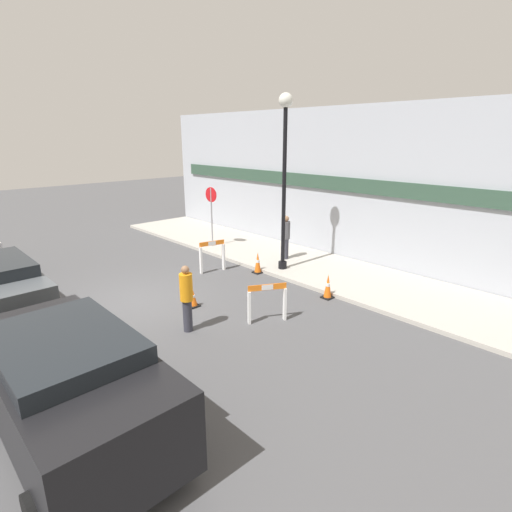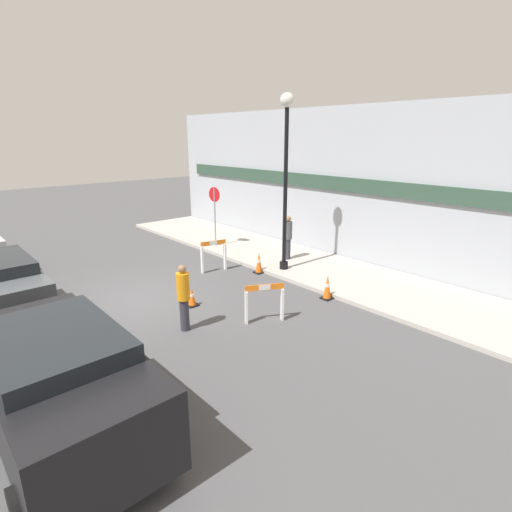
% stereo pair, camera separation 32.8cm
% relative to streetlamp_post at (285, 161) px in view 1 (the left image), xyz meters
% --- Properties ---
extents(ground_plane, '(60.00, 60.00, 0.00)m').
position_rel_streetlamp_post_xyz_m(ground_plane, '(-1.02, -5.11, -3.70)').
color(ground_plane, '#4C4C4F').
extents(sidewalk_slab, '(18.00, 3.33, 0.12)m').
position_rel_streetlamp_post_xyz_m(sidewalk_slab, '(-1.02, 1.05, -3.64)').
color(sidewalk_slab, '#ADA89E').
rests_on(sidewalk_slab, ground_plane).
extents(storefront_facade, '(18.00, 0.22, 5.50)m').
position_rel_streetlamp_post_xyz_m(storefront_facade, '(-1.02, 2.79, -0.95)').
color(storefront_facade, '#A3A8B2').
rests_on(storefront_facade, ground_plane).
extents(streetlamp_post, '(0.44, 0.44, 5.61)m').
position_rel_streetlamp_post_xyz_m(streetlamp_post, '(0.00, 0.00, 0.00)').
color(streetlamp_post, black).
rests_on(streetlamp_post, sidewalk_slab).
extents(stop_sign, '(0.60, 0.10, 2.40)m').
position_rel_streetlamp_post_xyz_m(stop_sign, '(-4.00, 0.05, -1.98)').
color(stop_sign, gray).
rests_on(stop_sign, sidewalk_slab).
extents(barricade_0, '(0.33, 0.91, 1.08)m').
position_rel_streetlamp_post_xyz_m(barricade_0, '(-1.64, -1.74, -3.11)').
color(barricade_0, white).
rests_on(barricade_0, ground_plane).
extents(barricade_1, '(0.59, 0.92, 0.99)m').
position_rel_streetlamp_post_xyz_m(barricade_1, '(2.37, -3.09, -3.15)').
color(barricade_1, white).
rests_on(barricade_1, ground_plane).
extents(traffic_cone_0, '(0.30, 0.30, 0.72)m').
position_rel_streetlamp_post_xyz_m(traffic_cone_0, '(2.48, -0.77, -3.35)').
color(traffic_cone_0, black).
rests_on(traffic_cone_0, ground_plane).
extents(traffic_cone_1, '(0.30, 0.30, 0.53)m').
position_rel_streetlamp_post_xyz_m(traffic_cone_1, '(0.33, -3.91, -3.45)').
color(traffic_cone_1, black).
rests_on(traffic_cone_1, ground_plane).
extents(traffic_cone_2, '(0.30, 0.30, 0.73)m').
position_rel_streetlamp_post_xyz_m(traffic_cone_2, '(-0.48, -0.71, -3.35)').
color(traffic_cone_2, black).
rests_on(traffic_cone_2, ground_plane).
extents(person_worker, '(0.39, 0.39, 1.63)m').
position_rel_streetlamp_post_xyz_m(person_worker, '(1.43, -4.81, -2.82)').
color(person_worker, '#33333D').
rests_on(person_worker, ground_plane).
extents(person_pedestrian, '(0.33, 0.33, 1.61)m').
position_rel_streetlamp_post_xyz_m(person_pedestrian, '(-0.70, 0.90, -2.71)').
color(person_pedestrian, '#33333D').
rests_on(person_pedestrian, sidewalk_slab).
extents(parked_car_2, '(4.27, 2.01, 1.75)m').
position_rel_streetlamp_post_xyz_m(parked_car_2, '(3.22, -8.07, -2.72)').
color(parked_car_2, black).
rests_on(parked_car_2, ground_plane).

